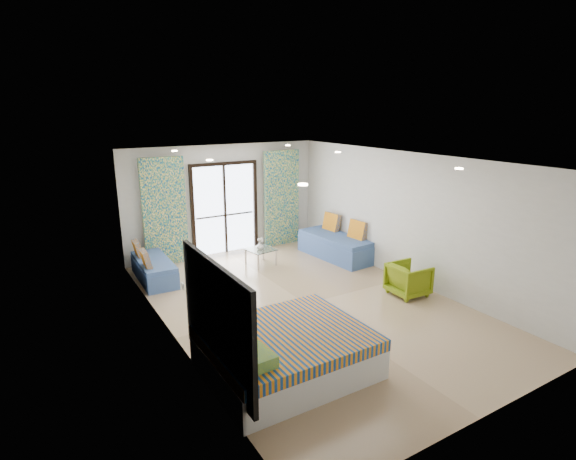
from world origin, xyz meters
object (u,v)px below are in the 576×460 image
daybed_right (336,245)px  armchair (409,278)px  bed (285,351)px  daybed_left (153,269)px  coffee_table (261,251)px

daybed_right → armchair: bearing=-98.5°
bed → daybed_left: size_ratio=1.32×
coffee_table → armchair: armchair is taller
bed → coffee_table: size_ratio=3.23×
daybed_right → coffee_table: 1.89m
bed → daybed_left: (-0.64, 4.42, -0.06)m
bed → daybed_right: (3.60, 3.62, -0.01)m
armchair → daybed_left: bearing=52.8°
bed → coffee_table: bearing=66.6°
daybed_left → coffee_table: 2.42m
armchair → coffee_table: bearing=31.2°
daybed_left → daybed_right: bearing=-9.1°
daybed_right → armchair: size_ratio=2.94×
daybed_right → armchair: 2.57m
daybed_left → daybed_right: size_ratio=0.80×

